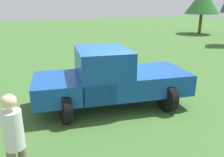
{
  "coord_description": "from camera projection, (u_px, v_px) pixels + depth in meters",
  "views": [
    {
      "loc": [
        -6.38,
        3.29,
        3.14
      ],
      "look_at": [
        -0.17,
        0.3,
        0.9
      ],
      "focal_mm": 37.52,
      "sensor_mm": 36.0,
      "label": 1
    }
  ],
  "objects": [
    {
      "name": "tree_back_left",
      "position": [
        203.0,
        1.0,
        23.89
      ],
      "size": [
        3.48,
        3.48,
        4.61
      ],
      "color": "brown",
      "rests_on": "ground_plane"
    },
    {
      "name": "pickup_truck",
      "position": [
        108.0,
        77.0,
        7.2
      ],
      "size": [
        2.97,
        4.99,
        1.84
      ],
      "rotation": [
        0.0,
        0.0,
        4.51
      ],
      "color": "black",
      "rests_on": "ground_plane"
    },
    {
      "name": "ground_plane",
      "position": [
        118.0,
        102.0,
        7.79
      ],
      "size": [
        80.0,
        80.0,
        0.0
      ],
      "primitive_type": "plane",
      "color": "#3D662D"
    },
    {
      "name": "person_visitor",
      "position": [
        14.0,
        139.0,
        3.77
      ],
      "size": [
        0.44,
        0.44,
        1.82
      ],
      "rotation": [
        0.0,
        0.0,
        3.71
      ],
      "color": "#7A6B51",
      "rests_on": "ground_plane"
    }
  ]
}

